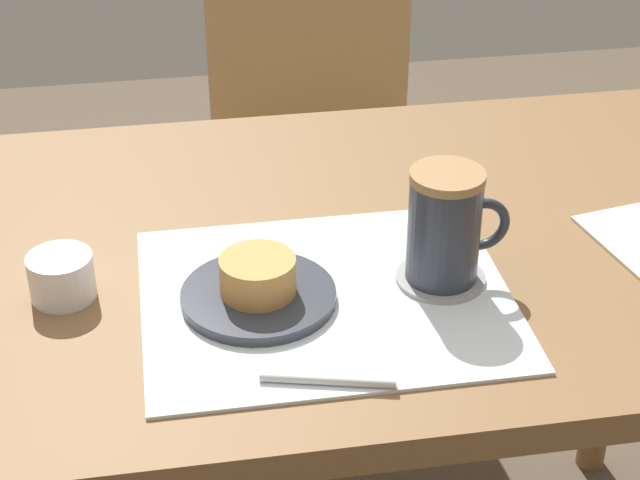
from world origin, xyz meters
name	(u,v)px	position (x,y,z in m)	size (l,w,h in m)	color
dining_table	(330,298)	(0.00, 0.00, 0.63)	(1.18, 0.70, 0.71)	brown
wooden_chair	(326,138)	(0.12, 0.71, 0.49)	(0.45, 0.45, 0.86)	tan
placemat	(326,298)	(-0.03, -0.12, 0.71)	(0.39, 0.33, 0.00)	white
pastry_plate	(259,296)	(-0.10, -0.12, 0.72)	(0.17, 0.17, 0.01)	#333842
pastry	(258,275)	(-0.10, -0.12, 0.75)	(0.08, 0.08, 0.04)	tan
coffee_coaster	(440,278)	(0.10, -0.11, 0.72)	(0.10, 0.10, 0.01)	#99999E
coffee_mug	(446,226)	(0.10, -0.11, 0.78)	(0.11, 0.08, 0.13)	#2D333D
teaspoon	(328,380)	(-0.05, -0.26, 0.72)	(0.01, 0.01, 0.13)	silver
sugar_bowl	(61,277)	(-0.30, -0.07, 0.73)	(0.07, 0.07, 0.05)	white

